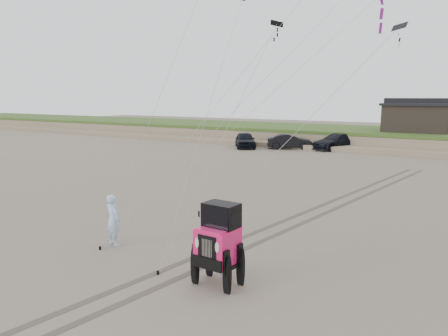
{
  "coord_description": "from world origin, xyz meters",
  "views": [
    {
      "loc": [
        8.59,
        -10.84,
        5.29
      ],
      "look_at": [
        0.07,
        3.0,
        2.6
      ],
      "focal_mm": 35.0,
      "sensor_mm": 36.0,
      "label": 1
    }
  ],
  "objects_px": {
    "truck_a": "(245,140)",
    "truck_c": "(337,142)",
    "jeep": "(218,253)",
    "man": "(113,220)",
    "truck_b": "(290,142)",
    "cabin": "(417,117)"
  },
  "relations": [
    {
      "from": "truck_a",
      "to": "truck_c",
      "type": "height_order",
      "value": "truck_c"
    },
    {
      "from": "jeep",
      "to": "man",
      "type": "relative_size",
      "value": 2.71
    },
    {
      "from": "jeep",
      "to": "truck_b",
      "type": "bearing_deg",
      "value": 112.93
    },
    {
      "from": "truck_c",
      "to": "jeep",
      "type": "distance_m",
      "value": 33.49
    },
    {
      "from": "cabin",
      "to": "man",
      "type": "relative_size",
      "value": 3.44
    },
    {
      "from": "cabin",
      "to": "truck_a",
      "type": "relative_size",
      "value": 1.35
    },
    {
      "from": "truck_b",
      "to": "truck_c",
      "type": "relative_size",
      "value": 0.81
    },
    {
      "from": "jeep",
      "to": "man",
      "type": "height_order",
      "value": "jeep"
    },
    {
      "from": "truck_a",
      "to": "truck_c",
      "type": "xyz_separation_m",
      "value": [
        8.58,
        3.31,
        0.0
      ]
    },
    {
      "from": "truck_a",
      "to": "cabin",
      "type": "bearing_deg",
      "value": -3.92
    },
    {
      "from": "truck_c",
      "to": "man",
      "type": "height_order",
      "value": "man"
    },
    {
      "from": "truck_a",
      "to": "truck_b",
      "type": "bearing_deg",
      "value": -15.7
    },
    {
      "from": "cabin",
      "to": "jeep",
      "type": "xyz_separation_m",
      "value": [
        0.32,
        -37.99,
        -2.3
      ]
    },
    {
      "from": "truck_a",
      "to": "man",
      "type": "distance_m",
      "value": 30.47
    },
    {
      "from": "jeep",
      "to": "man",
      "type": "xyz_separation_m",
      "value": [
        -4.97,
        0.86,
        -0.01
      ]
    },
    {
      "from": "cabin",
      "to": "truck_a",
      "type": "distance_m",
      "value": 17.48
    },
    {
      "from": "truck_a",
      "to": "truck_b",
      "type": "distance_m",
      "value": 4.56
    },
    {
      "from": "truck_b",
      "to": "truck_c",
      "type": "bearing_deg",
      "value": -92.01
    },
    {
      "from": "truck_b",
      "to": "jeep",
      "type": "bearing_deg",
      "value": 173.25
    },
    {
      "from": "cabin",
      "to": "jeep",
      "type": "bearing_deg",
      "value": -89.51
    },
    {
      "from": "cabin",
      "to": "truck_c",
      "type": "relative_size",
      "value": 1.15
    },
    {
      "from": "truck_c",
      "to": "man",
      "type": "xyz_separation_m",
      "value": [
        1.85,
        -31.94,
        0.12
      ]
    }
  ]
}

